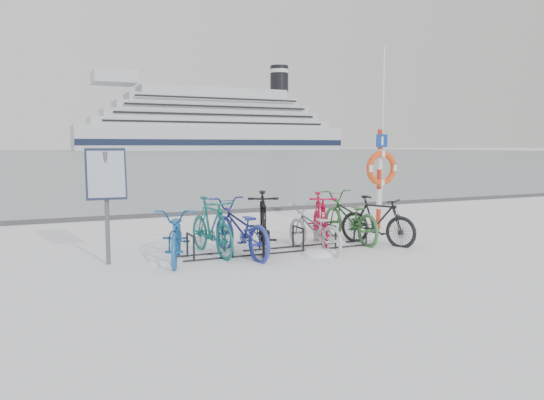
{
  "coord_description": "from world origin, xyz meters",
  "views": [
    {
      "loc": [
        -4.29,
        -9.12,
        2.02
      ],
      "look_at": [
        0.07,
        0.6,
        0.93
      ],
      "focal_mm": 35.0,
      "sensor_mm": 36.0,
      "label": 1
    }
  ],
  "objects_px": {
    "bike_rack": "(281,242)",
    "info_board": "(106,181)",
    "lifebuoy_station": "(381,169)",
    "cruise_ferry": "(212,126)"
  },
  "relations": [
    {
      "from": "lifebuoy_station",
      "to": "info_board",
      "type": "bearing_deg",
      "value": -168.26
    },
    {
      "from": "info_board",
      "to": "cruise_ferry",
      "type": "bearing_deg",
      "value": 75.34
    },
    {
      "from": "bike_rack",
      "to": "lifebuoy_station",
      "type": "xyz_separation_m",
      "value": [
        3.37,
        1.5,
        1.29
      ]
    },
    {
      "from": "cruise_ferry",
      "to": "info_board",
      "type": "bearing_deg",
      "value": -108.14
    },
    {
      "from": "lifebuoy_station",
      "to": "cruise_ferry",
      "type": "height_order",
      "value": "cruise_ferry"
    },
    {
      "from": "bike_rack",
      "to": "info_board",
      "type": "xyz_separation_m",
      "value": [
        -3.2,
        0.14,
        1.25
      ]
    },
    {
      "from": "bike_rack",
      "to": "cruise_ferry",
      "type": "bearing_deg",
      "value": 72.59
    },
    {
      "from": "info_board",
      "to": "cruise_ferry",
      "type": "height_order",
      "value": "cruise_ferry"
    },
    {
      "from": "bike_rack",
      "to": "lifebuoy_station",
      "type": "distance_m",
      "value": 3.91
    },
    {
      "from": "bike_rack",
      "to": "lifebuoy_station",
      "type": "bearing_deg",
      "value": 24.03
    }
  ]
}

